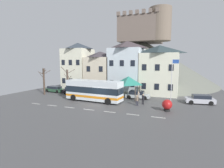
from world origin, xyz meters
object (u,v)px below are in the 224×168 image
townhouse_02 (127,67)px  flagpole (172,78)px  parked_car_01 (55,89)px  parked_car_03 (73,90)px  parked_car_00 (137,95)px  pedestrian_02 (143,98)px  transit_bus (94,91)px  public_bench (134,93)px  townhouse_00 (78,66)px  parked_car_02 (200,99)px  townhouse_01 (100,71)px  pedestrian_01 (138,96)px  hilltop_castle (141,60)px  harbour_buoy (167,105)px  bare_tree_00 (68,83)px  bare_tree_01 (44,81)px  pedestrian_00 (137,100)px  bus_shelter (128,81)px  townhouse_03 (159,70)px

townhouse_02 → flagpole: size_ratio=1.58×
parked_car_01 → parked_car_03: parked_car_03 is taller
parked_car_00 → pedestrian_02: pedestrian_02 is taller
transit_bus → public_bench: 8.25m
townhouse_00 → parked_car_02: size_ratio=2.45×
townhouse_01 → pedestrian_01: bearing=-35.9°
hilltop_castle → harbour_buoy: (9.58, -28.07, -5.92)m
harbour_buoy → townhouse_00: bearing=150.1°
parked_car_02 → bare_tree_00: size_ratio=0.79×
hilltop_castle → parked_car_00: size_ratio=9.86×
pedestrian_01 → bare_tree_01: bare_tree_01 is taller
townhouse_01 → townhouse_02: (5.78, 0.65, 1.03)m
townhouse_02 → pedestrian_00: size_ratio=6.97×
pedestrian_02 → flagpole: flagpole is taller
parked_car_01 → bus_shelter: bearing=5.6°
bus_shelter → parked_car_02: 11.47m
townhouse_01 → flagpole: (15.12, -7.51, -0.34)m
townhouse_01 → pedestrian_00: bearing=-43.5°
parked_car_01 → parked_car_03: 4.79m
townhouse_00 → bare_tree_01: bearing=-106.2°
bus_shelter → public_bench: bearing=81.6°
parked_car_00 → townhouse_02: bearing=120.2°
parked_car_02 → public_bench: bearing=-20.0°
hilltop_castle → parked_car_01: 26.06m
parked_car_01 → townhouse_01: bearing=38.9°
townhouse_03 → bare_tree_01: size_ratio=1.83×
townhouse_00 → hilltop_castle: (10.94, 16.26, 1.50)m
transit_bus → flagpole: size_ratio=1.42×
pedestrian_01 → pedestrian_02: size_ratio=1.02×
hilltop_castle → pedestrian_00: size_ratio=27.14×
townhouse_03 → harbour_buoy: bearing=-77.8°
parked_car_02 → bare_tree_01: 27.46m
townhouse_00 → harbour_buoy: townhouse_00 is taller
parked_car_01 → pedestrian_00: 19.40m
parked_car_03 → transit_bus: bearing=-41.0°
townhouse_02 → harbour_buoy: townhouse_02 is taller
pedestrian_02 → flagpole: size_ratio=0.23×
townhouse_02 → townhouse_00: bearing=-178.1°
parked_car_03 → pedestrian_00: (13.95, -4.65, 0.08)m
townhouse_01 → transit_bus: townhouse_01 is taller
townhouse_02 → hilltop_castle: size_ratio=0.26×
townhouse_02 → bus_shelter: (2.12, -6.21, -2.17)m
townhouse_01 → hilltop_castle: 17.53m
townhouse_01 → flagpole: size_ratio=1.27×
parked_car_01 → townhouse_03: bearing=20.8°
parked_car_03 → flagpole: size_ratio=0.66×
transit_bus → parked_car_00: (6.02, 4.65, -1.04)m
hilltop_castle → parked_car_01: bearing=-122.0°
townhouse_00 → pedestrian_00: 19.75m
bus_shelter → bare_tree_01: (-16.04, -2.51, -0.44)m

